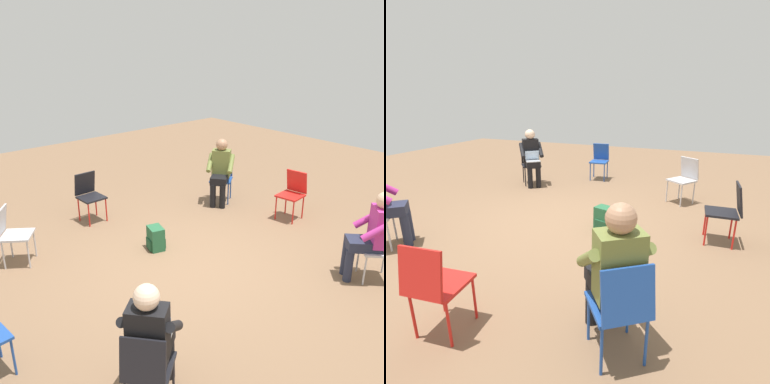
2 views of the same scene
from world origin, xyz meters
TOP-DOWN VIEW (x-y plane):
  - ground_plane at (0.00, 0.00)m, footprint 15.94×15.94m
  - chair_southwest at (-2.11, -1.57)m, footprint 0.58×0.57m
  - chair_southeast at (1.87, -1.75)m, footprint 0.58×0.57m
  - chair_west at (-2.42, -0.13)m, footprint 0.48×0.44m
  - chair_south at (0.31, -2.40)m, footprint 0.41×0.45m
  - chair_northeast at (1.95, 1.61)m, footprint 0.58×0.58m
  - chair_northwest at (-1.63, 1.89)m, footprint 0.58×0.59m
  - person_with_laptop at (1.82, 1.50)m, footprint 0.64×0.63m
  - person_in_olive at (-1.97, -1.47)m, footprint 0.63×0.63m
  - person_in_magenta at (-1.52, 1.77)m, footprint 0.63×0.63m
  - backpack_near_laptop_user at (0.10, -0.76)m, footprint 0.29×0.32m

SIDE VIEW (x-z plane):
  - ground_plane at x=0.00m, z-range 0.00..0.00m
  - backpack_near_laptop_user at x=0.10m, z-range -0.02..0.34m
  - chair_southwest at x=-2.11m, z-range 0.07..0.92m
  - chair_southeast at x=1.87m, z-range 0.07..0.92m
  - chair_west at x=-2.42m, z-range 0.07..0.92m
  - chair_south at x=0.31m, z-range 0.07..0.92m
  - chair_northeast at x=1.95m, z-range 0.07..0.92m
  - chair_northwest at x=-1.63m, z-range 0.07..0.92m
  - person_with_laptop at x=1.82m, z-range 0.07..1.31m
  - person_in_olive at x=-1.97m, z-range 0.07..1.31m
  - person_in_magenta at x=-1.52m, z-range 0.07..1.31m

